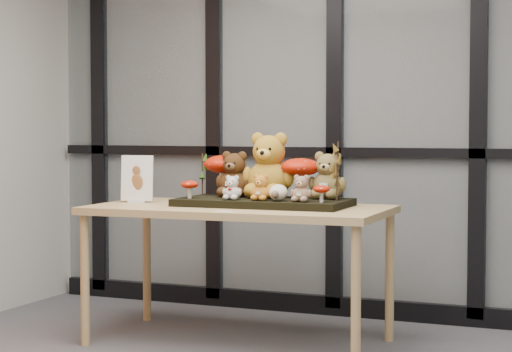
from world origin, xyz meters
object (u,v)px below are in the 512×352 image
at_px(bear_tan_back, 328,173).
at_px(plush_cream_hedgehog, 279,192).
at_px(bear_brown_medium, 235,172).
at_px(bear_small_yellow, 261,186).
at_px(mushroom_back_right, 300,176).
at_px(sign_holder, 137,181).
at_px(mushroom_back_left, 224,173).
at_px(mushroom_front_right, 322,193).
at_px(display_table, 239,218).
at_px(bear_pooh_yellow, 269,162).
at_px(mushroom_front_left, 189,188).
at_px(bear_white_bow, 232,186).
at_px(diorama_tray, 264,202).
at_px(bear_beige_small, 301,187).

xyz_separation_m(bear_tan_back, plush_cream_hedgehog, (-0.20, -0.25, -0.09)).
height_order(bear_brown_medium, bear_small_yellow, bear_brown_medium).
height_order(bear_tan_back, plush_cream_hedgehog, bear_tan_back).
relative_size(mushroom_back_right, sign_holder, 0.90).
bearing_deg(mushroom_back_left, mushroom_front_right, -22.15).
height_order(display_table, bear_pooh_yellow, bear_pooh_yellow).
xyz_separation_m(mushroom_back_right, mushroom_front_left, (-0.57, -0.24, -0.07)).
relative_size(bear_brown_medium, mushroom_back_right, 1.15).
xyz_separation_m(mushroom_back_right, sign_holder, (-0.95, -0.17, -0.04)).
distance_m(plush_cream_hedgehog, mushroom_front_right, 0.24).
bearing_deg(bear_brown_medium, mushroom_back_right, 4.52).
xyz_separation_m(bear_white_bow, mushroom_front_right, (0.51, 0.02, -0.02)).
relative_size(diorama_tray, bear_beige_small, 5.94).
bearing_deg(bear_white_bow, sign_holder, 171.53).
xyz_separation_m(bear_pooh_yellow, mushroom_back_right, (0.18, 0.02, -0.08)).
xyz_separation_m(display_table, bear_beige_small, (0.39, -0.06, 0.19)).
height_order(diorama_tray, bear_white_bow, bear_white_bow).
relative_size(bear_small_yellow, mushroom_front_left, 1.44).
bearing_deg(bear_pooh_yellow, bear_tan_back, 4.92).
xyz_separation_m(display_table, mushroom_front_right, (0.50, -0.05, 0.16)).
distance_m(bear_tan_back, bear_beige_small, 0.27).
distance_m(bear_pooh_yellow, bear_tan_back, 0.34).
bearing_deg(bear_brown_medium, mushroom_front_right, -19.24).
bearing_deg(bear_small_yellow, bear_tan_back, 39.10).
xyz_separation_m(mushroom_front_left, sign_holder, (-0.38, 0.07, 0.03)).
distance_m(bear_small_yellow, sign_holder, 0.81).
distance_m(display_table, sign_holder, 0.68).
distance_m(bear_brown_medium, plush_cream_hedgehog, 0.41).
bearing_deg(bear_brown_medium, mushroom_front_left, -133.41).
distance_m(plush_cream_hedgehog, mushroom_back_left, 0.55).
bearing_deg(mushroom_back_left, sign_holder, -153.33).
bearing_deg(bear_beige_small, bear_pooh_yellow, 140.46).
height_order(diorama_tray, bear_pooh_yellow, bear_pooh_yellow).
distance_m(bear_pooh_yellow, sign_holder, 0.79).
xyz_separation_m(bear_white_bow, mushroom_front_left, (-0.27, 0.01, -0.02)).
height_order(bear_tan_back, mushroom_back_left, bear_tan_back).
bearing_deg(bear_pooh_yellow, plush_cream_hedgehog, -58.01).
height_order(bear_tan_back, mushroom_front_right, bear_tan_back).
height_order(bear_beige_small, plush_cream_hedgehog, bear_beige_small).
relative_size(bear_tan_back, bear_white_bow, 1.94).
xyz_separation_m(bear_pooh_yellow, sign_holder, (-0.77, -0.15, -0.12)).
bearing_deg(bear_white_bow, mushroom_front_left, 176.81).
relative_size(bear_beige_small, mushroom_front_right, 1.57).
bearing_deg(plush_cream_hedgehog, mushroom_front_left, 179.36).
xyz_separation_m(diorama_tray, mushroom_front_left, (-0.39, -0.13, 0.08)).
bearing_deg(sign_holder, mushroom_front_left, -21.72).
bearing_deg(mushroom_back_right, mushroom_back_left, 173.68).
xyz_separation_m(mushroom_back_left, mushroom_front_left, (-0.07, -0.30, -0.07)).
xyz_separation_m(bear_small_yellow, bear_beige_small, (0.23, 0.00, 0.00)).
relative_size(bear_brown_medium, bear_small_yellow, 1.80).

